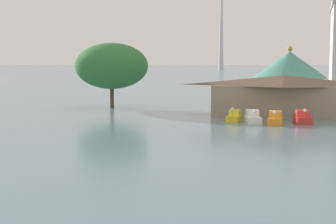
{
  "coord_description": "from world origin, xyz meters",
  "views": [
    {
      "loc": [
        17.98,
        -19.2,
        6.39
      ],
      "look_at": [
        6.88,
        20.09,
        2.34
      ],
      "focal_mm": 54.14,
      "sensor_mm": 36.0,
      "label": 1
    }
  ],
  "objects_px": {
    "boathouse": "(284,95)",
    "green_roof_pavilion": "(289,76)",
    "shoreline_tree_tall_left": "(112,66)",
    "pedal_boat_orange": "(275,119)",
    "pedal_boat_yellow": "(234,117)",
    "pedal_boat_white": "(253,118)",
    "pedal_boat_red": "(303,118)",
    "distant_broadcast_tower": "(222,3)"
  },
  "relations": [
    {
      "from": "pedal_boat_orange",
      "to": "shoreline_tree_tall_left",
      "type": "relative_size",
      "value": 0.26
    },
    {
      "from": "pedal_boat_red",
      "to": "shoreline_tree_tall_left",
      "type": "height_order",
      "value": "shoreline_tree_tall_left"
    },
    {
      "from": "pedal_boat_orange",
      "to": "pedal_boat_red",
      "type": "distance_m",
      "value": 3.08
    },
    {
      "from": "green_roof_pavilion",
      "to": "distant_broadcast_tower",
      "type": "xyz_separation_m",
      "value": [
        -70.25,
        350.49,
        50.24
      ]
    },
    {
      "from": "pedal_boat_yellow",
      "to": "shoreline_tree_tall_left",
      "type": "distance_m",
      "value": 22.46
    },
    {
      "from": "green_roof_pavilion",
      "to": "pedal_boat_white",
      "type": "bearing_deg",
      "value": -98.6
    },
    {
      "from": "pedal_boat_yellow",
      "to": "pedal_boat_white",
      "type": "relative_size",
      "value": 0.84
    },
    {
      "from": "pedal_boat_red",
      "to": "distant_broadcast_tower",
      "type": "relative_size",
      "value": 0.02
    },
    {
      "from": "pedal_boat_yellow",
      "to": "pedal_boat_orange",
      "type": "relative_size",
      "value": 1.0
    },
    {
      "from": "pedal_boat_orange",
      "to": "pedal_boat_red",
      "type": "height_order",
      "value": "pedal_boat_red"
    },
    {
      "from": "boathouse",
      "to": "distant_broadcast_tower",
      "type": "xyz_separation_m",
      "value": [
        -70.15,
        361.56,
        52.14
      ]
    },
    {
      "from": "pedal_boat_white",
      "to": "shoreline_tree_tall_left",
      "type": "bearing_deg",
      "value": -136.98
    },
    {
      "from": "pedal_boat_orange",
      "to": "pedal_boat_white",
      "type": "bearing_deg",
      "value": -103.66
    },
    {
      "from": "pedal_boat_red",
      "to": "pedal_boat_yellow",
      "type": "bearing_deg",
      "value": -105.63
    },
    {
      "from": "green_roof_pavilion",
      "to": "shoreline_tree_tall_left",
      "type": "relative_size",
      "value": 1.01
    },
    {
      "from": "pedal_boat_yellow",
      "to": "green_roof_pavilion",
      "type": "bearing_deg",
      "value": 168.15
    },
    {
      "from": "pedal_boat_orange",
      "to": "distant_broadcast_tower",
      "type": "distance_m",
      "value": 380.34
    },
    {
      "from": "boathouse",
      "to": "pedal_boat_white",
      "type": "bearing_deg",
      "value": -109.38
    },
    {
      "from": "pedal_boat_white",
      "to": "boathouse",
      "type": "xyz_separation_m",
      "value": [
        2.77,
        7.88,
        1.96
      ]
    },
    {
      "from": "pedal_boat_red",
      "to": "boathouse",
      "type": "bearing_deg",
      "value": -174.45
    },
    {
      "from": "pedal_boat_white",
      "to": "shoreline_tree_tall_left",
      "type": "height_order",
      "value": "shoreline_tree_tall_left"
    },
    {
      "from": "pedal_boat_red",
      "to": "boathouse",
      "type": "height_order",
      "value": "boathouse"
    },
    {
      "from": "green_roof_pavilion",
      "to": "pedal_boat_orange",
      "type": "bearing_deg",
      "value": -91.57
    },
    {
      "from": "boathouse",
      "to": "green_roof_pavilion",
      "type": "xyz_separation_m",
      "value": [
        0.09,
        11.07,
        1.89
      ]
    },
    {
      "from": "distant_broadcast_tower",
      "to": "pedal_boat_yellow",
      "type": "bearing_deg",
      "value": -79.95
    },
    {
      "from": "pedal_boat_orange",
      "to": "boathouse",
      "type": "bearing_deg",
      "value": 176.07
    },
    {
      "from": "boathouse",
      "to": "pedal_boat_yellow",
      "type": "bearing_deg",
      "value": -126.83
    },
    {
      "from": "pedal_boat_yellow",
      "to": "boathouse",
      "type": "bearing_deg",
      "value": 147.16
    },
    {
      "from": "pedal_boat_orange",
      "to": "shoreline_tree_tall_left",
      "type": "distance_m",
      "value": 27.13
    },
    {
      "from": "pedal_boat_orange",
      "to": "green_roof_pavilion",
      "type": "relative_size",
      "value": 0.26
    },
    {
      "from": "shoreline_tree_tall_left",
      "to": "green_roof_pavilion",
      "type": "bearing_deg",
      "value": 15.24
    },
    {
      "from": "pedal_boat_yellow",
      "to": "pedal_boat_white",
      "type": "bearing_deg",
      "value": 62.14
    },
    {
      "from": "pedal_boat_white",
      "to": "pedal_boat_red",
      "type": "relative_size",
      "value": 1.12
    },
    {
      "from": "pedal_boat_orange",
      "to": "shoreline_tree_tall_left",
      "type": "bearing_deg",
      "value": -120.21
    },
    {
      "from": "shoreline_tree_tall_left",
      "to": "pedal_boat_orange",
      "type": "bearing_deg",
      "value": -29.28
    },
    {
      "from": "pedal_boat_red",
      "to": "green_roof_pavilion",
      "type": "distance_m",
      "value": 18.55
    },
    {
      "from": "pedal_boat_white",
      "to": "green_roof_pavilion",
      "type": "xyz_separation_m",
      "value": [
        2.87,
        18.95,
        3.86
      ]
    },
    {
      "from": "pedal_boat_white",
      "to": "pedal_boat_red",
      "type": "height_order",
      "value": "pedal_boat_red"
    },
    {
      "from": "pedal_boat_white",
      "to": "pedal_boat_orange",
      "type": "relative_size",
      "value": 1.19
    },
    {
      "from": "pedal_boat_white",
      "to": "distant_broadcast_tower",
      "type": "distance_m",
      "value": 379.41
    },
    {
      "from": "pedal_boat_red",
      "to": "green_roof_pavilion",
      "type": "relative_size",
      "value": 0.27
    },
    {
      "from": "boathouse",
      "to": "distant_broadcast_tower",
      "type": "distance_m",
      "value": 371.97
    }
  ]
}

